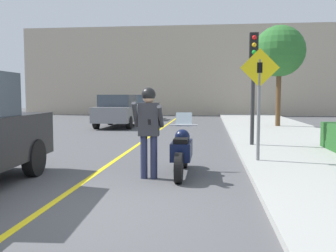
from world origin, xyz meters
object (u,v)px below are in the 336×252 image
object	(u,v)px
parked_car_grey	(119,111)
parked_car_white	(137,107)
motorcycle	(182,151)
crossing_sign	(259,93)
person_biker	(149,122)
traffic_light	(253,67)
street_tree	(279,52)

from	to	relation	value
parked_car_grey	parked_car_white	distance (m)	5.84
motorcycle	crossing_sign	size ratio (longest dim) A/B	0.81
person_biker	traffic_light	bearing A→B (deg)	60.96
parked_car_grey	parked_car_white	bearing A→B (deg)	91.92
person_biker	street_tree	size ratio (longest dim) A/B	0.36
traffic_light	person_biker	bearing A→B (deg)	-119.04
traffic_light	street_tree	size ratio (longest dim) A/B	0.69
street_tree	parked_car_white	bearing A→B (deg)	145.38
motorcycle	person_biker	bearing A→B (deg)	-143.97
parked_car_grey	parked_car_white	xyz separation A→B (m)	(-0.20, 5.84, 0.00)
street_tree	parked_car_grey	bearing A→B (deg)	-179.37
street_tree	parked_car_white	world-z (taller)	street_tree
motorcycle	street_tree	size ratio (longest dim) A/B	0.43
street_tree	motorcycle	bearing A→B (deg)	-109.06
motorcycle	person_biker	xyz separation A→B (m)	(-0.62, -0.45, 0.63)
person_biker	street_tree	world-z (taller)	street_tree
traffic_light	parked_car_grey	world-z (taller)	traffic_light
traffic_light	parked_car_white	size ratio (longest dim) A/B	0.82
parked_car_grey	motorcycle	bearing A→B (deg)	-69.91
traffic_light	parked_car_grey	xyz separation A→B (m)	(-6.06, 7.31, -1.67)
motorcycle	traffic_light	distance (m)	4.93
person_biker	crossing_sign	distance (m)	2.95
motorcycle	crossing_sign	xyz separation A→B (m)	(1.72, 1.24, 1.21)
parked_car_grey	crossing_sign	bearing A→B (deg)	-59.90
person_biker	parked_car_grey	xyz separation A→B (m)	(-3.54, 11.84, -0.27)
parked_car_grey	parked_car_white	world-z (taller)	same
traffic_light	parked_car_white	bearing A→B (deg)	115.43
person_biker	parked_car_white	bearing A→B (deg)	101.93
crossing_sign	parked_car_white	world-z (taller)	crossing_sign
motorcycle	crossing_sign	bearing A→B (deg)	35.75
motorcycle	parked_car_grey	world-z (taller)	parked_car_grey
crossing_sign	parked_car_white	bearing A→B (deg)	110.82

